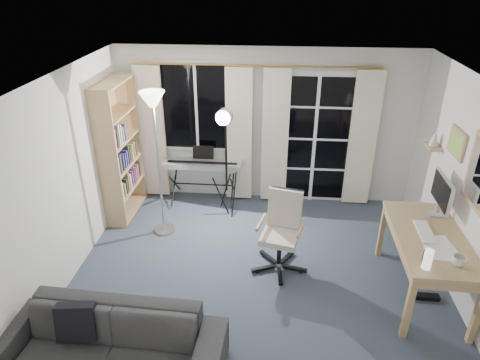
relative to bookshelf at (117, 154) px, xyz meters
The scene contains 16 objects.
floor 2.68m from the bookshelf, 31.63° to the right, with size 4.50×4.00×0.02m, color #323C4A.
window 1.37m from the bookshelf, 31.64° to the left, with size 1.20×0.08×1.40m.
french_door 2.95m from the bookshelf, 12.98° to the left, with size 1.32×0.09×2.11m.
curtains 2.07m from the bookshelf, 16.00° to the left, with size 3.60×0.07×2.13m.
bookshelf is the anchor object (origin of this frame).
torchiere_lamp 1.11m from the bookshelf, 32.26° to the right, with size 0.39×0.39×2.03m.
keyboard_piano 1.28m from the bookshelf, 18.17° to the left, with size 1.20×0.58×0.87m.
studio_light 1.62m from the bookshelf, ahead, with size 0.35×0.36×1.70m.
office_chair 2.66m from the bookshelf, 23.78° to the right, with size 0.70×0.69×1.00m.
desk 4.28m from the bookshelf, 20.29° to the right, with size 0.77×1.50×0.79m.
monitor 4.33m from the bookshelf, 13.78° to the right, with size 0.19×0.57×0.50m.
desk_clutter 4.31m from the bookshelf, 23.56° to the right, with size 0.48×0.90×1.01m.
mug 4.56m from the bookshelf, 25.75° to the right, with size 0.13×0.10×0.13m, color silver.
framed_print 4.47m from the bookshelf, ahead, with size 0.03×0.42×0.32m.
wall_shelf 4.32m from the bookshelf, ahead, with size 0.16×0.30×0.18m.
sofa 3.02m from the bookshelf, 74.00° to the right, with size 2.16×0.71×0.83m.
Camera 1 is at (0.15, -4.20, 3.44)m, focal length 32.00 mm.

